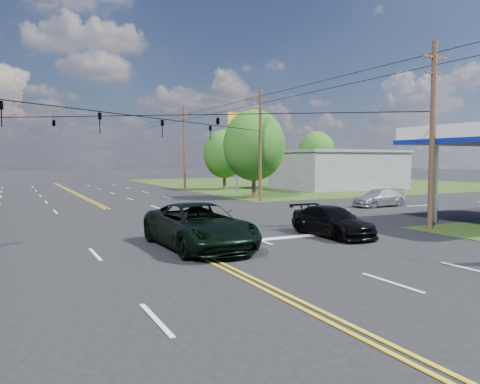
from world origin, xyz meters
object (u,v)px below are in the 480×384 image
retail_ne (338,171)px  pickup_dkgreen (199,226)px  pole_right_far (184,146)px  suv_black (332,221)px  tree_right_b (224,154)px  tree_far_r (317,153)px  pole_se (432,133)px  pole_ne (260,144)px  tree_right_a (254,145)px

retail_ne → pickup_dkgreen: retail_ne is taller
pole_right_far → retail_ne: bearing=-25.2°
pole_right_far → suv_black: 37.23m
retail_ne → pickup_dkgreen: bearing=-136.0°
tree_right_b → suv_black: size_ratio=1.49×
pole_right_far → tree_far_r: (21.00, 2.00, -0.62)m
pole_se → pole_ne: same height
pole_ne → tree_right_b: bearing=76.9°
pole_se → tree_right_a: 21.02m
pole_right_far → tree_right_b: bearing=-48.8°
pole_right_far → tree_far_r: 21.10m
pickup_dkgreen → suv_black: 6.67m
tree_right_a → pickup_dkgreen: size_ratio=1.26×
pole_ne → tree_far_r: bearing=45.0°
pole_se → pole_ne: size_ratio=1.00×
pole_se → tree_right_b: size_ratio=1.34×
pickup_dkgreen → tree_far_r: bearing=47.6°
pole_se → tree_far_r: (21.00, 39.00, -0.37)m
tree_right_b → tree_far_r: (17.50, 6.00, 0.33)m
pole_right_far → tree_far_r: bearing=5.4°
pole_ne → suv_black: pole_ne is taller
pole_se → retail_ne: bearing=59.6°
tree_far_r → pickup_dkgreen: bearing=-131.0°
retail_ne → suv_black: retail_ne is taller
tree_right_a → pickup_dkgreen: bearing=-123.4°
pole_ne → pickup_dkgreen: pole_ne is taller
retail_ne → pole_ne: bearing=-147.1°
retail_ne → pole_se: 33.72m
tree_far_r → pole_se: bearing=-118.3°
tree_right_a → suv_black: bearing=-108.4°
pole_right_far → tree_right_a: pole_right_far is taller
pole_right_far → tree_right_b: 5.40m
pole_right_far → pole_ne: bearing=-90.0°
retail_ne → suv_black: (-22.84, -28.50, -1.51)m
pole_ne → suv_black: (-5.84, -17.50, -4.22)m
tree_right_a → tree_right_b: (2.50, 12.00, -0.65)m
retail_ne → tree_right_a: (-16.00, -8.00, 2.67)m
pole_ne → suv_black: 18.93m
pole_ne → suv_black: bearing=-108.4°
tree_far_r → suv_black: tree_far_r is taller
pickup_dkgreen → retail_ne: bearing=42.6°
pickup_dkgreen → pole_se: bearing=-3.7°
pole_right_far → suv_black: size_ratio=2.10×
pole_ne → tree_right_b: size_ratio=1.34×
pole_se → pickup_dkgreen: size_ratio=1.46×
pole_ne → tree_right_a: size_ratio=1.16×
pole_se → pickup_dkgreen: bearing=177.7°
suv_black → pole_right_far: bearing=79.3°
retail_ne → pole_ne: (-17.00, -11.00, 2.72)m
tree_right_a → retail_ne: bearing=26.6°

